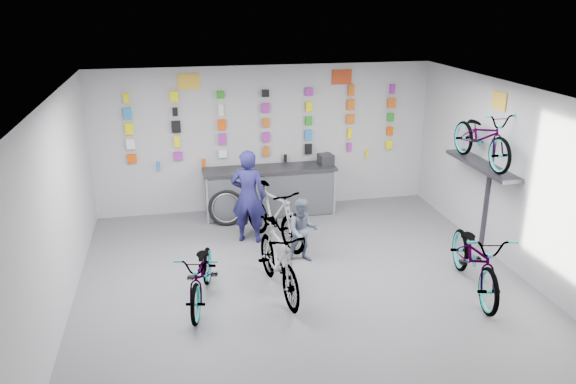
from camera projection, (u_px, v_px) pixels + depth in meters
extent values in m
plane|color=#57575C|center=(311.00, 299.00, 8.42)|extent=(8.00, 8.00, 0.00)
plane|color=white|center=(314.00, 100.00, 7.42)|extent=(8.00, 8.00, 0.00)
plane|color=#B3B3B5|center=(265.00, 139.00, 11.61)|extent=(7.00, 0.00, 7.00)
plane|color=#B3B3B5|center=(50.00, 226.00, 7.25)|extent=(0.00, 8.00, 8.00)
plane|color=#B3B3B5|center=(534.00, 189.00, 8.60)|extent=(0.00, 8.00, 8.00)
cube|color=black|center=(270.00, 193.00, 11.55)|extent=(2.60, 0.60, 0.90)
cube|color=silver|center=(272.00, 197.00, 11.26)|extent=(2.60, 0.02, 0.90)
cube|color=silver|center=(207.00, 202.00, 11.01)|extent=(0.04, 0.04, 0.96)
cube|color=silver|center=(335.00, 193.00, 11.51)|extent=(0.04, 0.04, 0.96)
cube|color=black|center=(270.00, 169.00, 11.37)|extent=(2.70, 0.66, 0.06)
cube|color=#E94907|center=(132.00, 159.00, 11.11)|extent=(0.17, 0.06, 0.18)
cube|color=#992493|center=(178.00, 156.00, 11.28)|extent=(0.17, 0.06, 0.16)
cube|color=white|center=(223.00, 154.00, 11.46)|extent=(0.17, 0.06, 0.16)
cube|color=#CF5811|center=(266.00, 151.00, 11.63)|extent=(0.11, 0.06, 0.21)
cube|color=black|center=(308.00, 149.00, 11.81)|extent=(0.15, 0.06, 0.21)
cube|color=#992493|center=(349.00, 147.00, 11.98)|extent=(0.09, 0.06, 0.17)
cube|color=#F8E706|center=(389.00, 144.00, 12.15)|extent=(0.13, 0.06, 0.19)
cube|color=white|center=(131.00, 144.00, 11.01)|extent=(0.16, 0.06, 0.21)
cube|color=#F8E706|center=(177.00, 142.00, 11.18)|extent=(0.11, 0.06, 0.23)
cube|color=#992493|center=(222.00, 139.00, 11.36)|extent=(0.15, 0.06, 0.22)
cube|color=#992493|center=(266.00, 137.00, 11.53)|extent=(0.14, 0.06, 0.20)
cube|color=#267CC3|center=(308.00, 135.00, 11.71)|extent=(0.14, 0.06, 0.22)
cube|color=#F8E706|center=(350.00, 133.00, 11.88)|extent=(0.09, 0.06, 0.22)
cube|color=#E94907|center=(390.00, 131.00, 12.05)|extent=(0.14, 0.06, 0.18)
cube|color=#F8E706|center=(129.00, 129.00, 10.91)|extent=(0.15, 0.06, 0.23)
cube|color=black|center=(176.00, 127.00, 11.08)|extent=(0.18, 0.06, 0.23)
cube|color=#E94907|center=(222.00, 125.00, 11.26)|extent=(0.15, 0.06, 0.21)
cube|color=#CF5811|center=(266.00, 123.00, 11.43)|extent=(0.13, 0.06, 0.18)
cube|color=#208B19|center=(309.00, 121.00, 11.61)|extent=(0.13, 0.06, 0.18)
cube|color=#CF5811|center=(350.00, 119.00, 11.78)|extent=(0.17, 0.06, 0.18)
cube|color=#208B19|center=(391.00, 117.00, 11.95)|extent=(0.13, 0.06, 0.17)
cube|color=#267CC3|center=(128.00, 114.00, 10.81)|extent=(0.15, 0.06, 0.22)
cube|color=black|center=(175.00, 112.00, 10.98)|extent=(0.10, 0.06, 0.16)
cube|color=white|center=(221.00, 110.00, 11.16)|extent=(0.10, 0.06, 0.23)
cube|color=#992493|center=(266.00, 108.00, 11.33)|extent=(0.16, 0.06, 0.20)
cube|color=#F8E706|center=(309.00, 106.00, 11.51)|extent=(0.12, 0.06, 0.20)
cube|color=#CF5811|center=(351.00, 105.00, 11.68)|extent=(0.16, 0.06, 0.22)
cube|color=#CF5811|center=(391.00, 103.00, 11.85)|extent=(0.17, 0.06, 0.20)
cube|color=#F8E706|center=(126.00, 98.00, 10.71)|extent=(0.10, 0.06, 0.18)
cube|color=#F8E706|center=(174.00, 96.00, 10.88)|extent=(0.16, 0.06, 0.21)
cube|color=#208B19|center=(220.00, 95.00, 11.06)|extent=(0.15, 0.06, 0.15)
cube|color=black|center=(265.00, 93.00, 11.23)|extent=(0.14, 0.06, 0.14)
cube|color=#992493|center=(309.00, 92.00, 11.41)|extent=(0.16, 0.06, 0.16)
cube|color=#CF5811|center=(351.00, 90.00, 11.58)|extent=(0.12, 0.06, 0.23)
cube|color=#992493|center=(392.00, 89.00, 11.75)|extent=(0.10, 0.06, 0.20)
cylinder|color=#267CC3|center=(158.00, 166.00, 11.25)|extent=(0.07, 0.07, 0.16)
cylinder|color=#E94907|center=(204.00, 163.00, 11.42)|extent=(0.07, 0.07, 0.16)
cylinder|color=black|center=(285.00, 158.00, 11.75)|extent=(0.07, 0.07, 0.16)
cylinder|color=black|center=(327.00, 156.00, 11.92)|extent=(0.07, 0.07, 0.16)
cylinder|color=#F8E706|center=(367.00, 153.00, 12.09)|extent=(0.07, 0.07, 0.16)
cube|color=#333338|center=(482.00, 165.00, 9.65)|extent=(0.38, 1.90, 0.06)
cube|color=#333338|center=(487.00, 194.00, 9.87)|extent=(0.04, 0.10, 2.00)
cube|color=yellow|center=(189.00, 82.00, 10.90)|extent=(0.42, 0.02, 0.30)
cube|color=#BA3918|center=(342.00, 77.00, 11.50)|extent=(0.42, 0.02, 0.30)
cube|color=yellow|center=(499.00, 101.00, 9.32)|extent=(0.02, 0.40, 0.30)
imported|color=gray|center=(202.00, 274.00, 8.21)|extent=(0.95, 1.83, 0.92)
imported|color=gray|center=(278.00, 260.00, 8.44)|extent=(0.75, 1.90, 1.11)
imported|color=gray|center=(476.00, 258.00, 8.52)|extent=(1.11, 2.16, 1.08)
imported|color=gray|center=(274.00, 215.00, 10.16)|extent=(1.24, 1.90, 1.11)
imported|color=gray|center=(482.00, 137.00, 9.47)|extent=(0.63, 1.80, 0.95)
imported|color=#1A184A|center=(248.00, 196.00, 10.15)|extent=(0.74, 0.61, 1.74)
imported|color=slate|center=(303.00, 231.00, 9.44)|extent=(0.57, 0.46, 1.13)
torus|color=black|center=(226.00, 208.00, 11.05)|extent=(0.74, 0.30, 0.72)
torus|color=silver|center=(226.00, 208.00, 11.05)|extent=(0.60, 0.21, 0.58)
cube|color=black|center=(326.00, 159.00, 11.55)|extent=(0.31, 0.33, 0.22)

